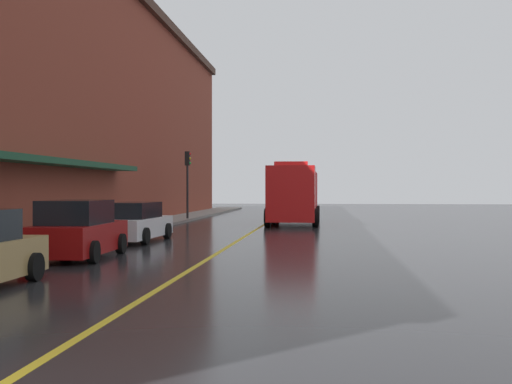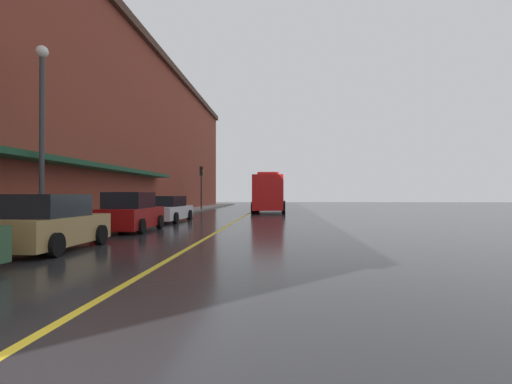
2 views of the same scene
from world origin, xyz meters
The scene contains 10 objects.
ground_plane centered at (0.00, 25.00, 0.00)m, with size 112.00×112.00×0.00m, color #232326.
sidewalk_left centered at (-6.20, 25.00, 0.07)m, with size 2.40×70.00×0.15m, color gray.
lane_center_stripe centered at (0.00, 25.00, 0.00)m, with size 0.16×70.00×0.01m, color gold.
brick_building_left centered at (-14.03, 24.00, 6.85)m, with size 14.44×64.00×13.68m.
parked_car_1 centered at (-3.98, 7.26, 0.77)m, with size 2.08×4.14×1.64m.
parked_car_2 centered at (-3.90, 13.21, 0.81)m, with size 2.14×4.41×1.73m.
parked_car_3 centered at (-3.97, 19.24, 0.73)m, with size 2.06×4.88×1.54m.
fire_truck centered at (1.67, 32.25, 1.68)m, with size 2.94×8.64×3.52m.
street_lamp_left centered at (-5.95, 9.97, 4.40)m, with size 0.44×0.44×6.94m.
traffic_light_near centered at (-5.29, 35.05, 3.16)m, with size 0.38×0.36×4.30m.
Camera 2 is at (2.83, -3.71, 1.63)m, focal length 27.36 mm.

